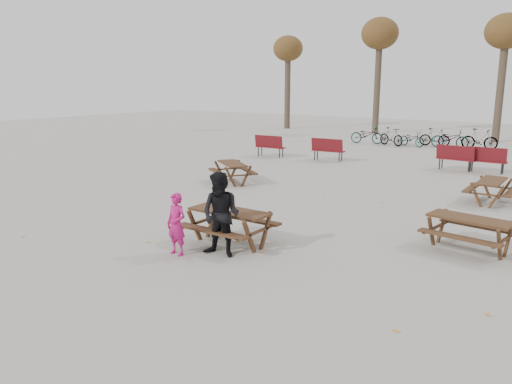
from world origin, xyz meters
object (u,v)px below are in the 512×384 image
Objects in this scene: picnic_table_north at (233,173)px; picnic_table_far at (491,192)px; child at (176,224)px; adult at (221,215)px; food_tray at (226,210)px; picnic_table_east at (469,234)px; soda_bottle at (221,208)px; main_picnic_table at (230,219)px.

picnic_table_far is (8.06, 2.01, -0.02)m from picnic_table_north.
adult is (0.80, 0.47, 0.22)m from child.
adult is at bearing -59.11° from food_tray.
picnic_table_far is (-0.48, 4.90, -0.01)m from picnic_table_east.
picnic_table_north reaches higher than picnic_table_east.
child is 7.57m from picnic_table_north.
picnic_table_north reaches higher than picnic_table_far.
picnic_table_far is at bearing 63.48° from child.
picnic_table_east is (4.48, 2.72, -0.49)m from soda_bottle.
main_picnic_table reaches higher than picnic_table_east.
soda_bottle is 0.10× the size of adult.
food_tray is at bearing -141.17° from picnic_table_east.
picnic_table_east is (4.86, 3.72, -0.29)m from child.
child is 0.81× the size of picnic_table_far.
soda_bottle is 0.10× the size of picnic_table_north.
picnic_table_north is at bearing 119.56° from child.
main_picnic_table is 1.39× the size of child.
food_tray reaches higher than picnic_table_east.
adult reaches higher than soda_bottle.
main_picnic_table is 0.80m from adult.
picnic_table_east is at bearing -174.56° from picnic_table_far.
picnic_table_north is at bearing 103.83° from picnic_table_far.
main_picnic_table is 10.59× the size of soda_bottle.
main_picnic_table is at bearing 67.47° from child.
picnic_table_far is (4.38, 8.62, -0.30)m from child.
food_tray reaches higher than main_picnic_table.
adult reaches higher than main_picnic_table.
adult is at bearing -64.88° from main_picnic_table.
adult is at bearing 156.11° from picnic_table_far.
picnic_table_east is (4.38, 2.58, -0.23)m from main_picnic_table.
main_picnic_table is 5.08m from picnic_table_east.
picnic_table_east is at bearing 17.11° from picnic_table_north.
picnic_table_far is (3.89, 7.48, -0.24)m from main_picnic_table.
soda_bottle is 0.13× the size of child.
child is at bearing -112.26° from food_tray.
soda_bottle reaches higher than picnic_table_north.
adult is (0.42, -0.53, 0.02)m from soda_bottle.
food_tray is 0.11m from soda_bottle.
picnic_table_east is at bearing 30.90° from food_tray.
food_tray is 0.11× the size of picnic_table_north.
child is at bearing -158.20° from adult.
picnic_table_north is at bearing 125.92° from soda_bottle.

